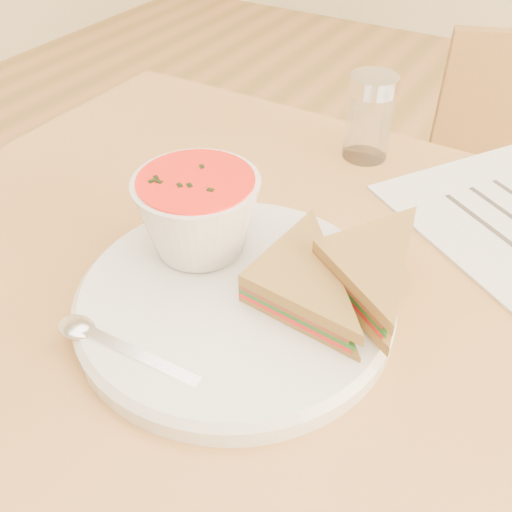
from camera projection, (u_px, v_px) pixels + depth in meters
The scene contains 6 objects.
plate at pixel (235, 301), 0.51m from camera, with size 0.28×0.28×0.02m, color white, non-canonical shape.
soup_bowl at pixel (199, 217), 0.52m from camera, with size 0.11×0.11×0.08m, color white, non-canonical shape.
sandwich_half_a at pixel (239, 291), 0.48m from camera, with size 0.12×0.12×0.04m, color #A6833A, non-canonical shape.
sandwich_half_b at pixel (312, 256), 0.49m from camera, with size 0.11×0.11×0.03m, color #A6833A, non-canonical shape.
spoon at pixel (127, 350), 0.44m from camera, with size 0.17×0.03×0.01m, color silver, non-canonical shape.
condiment_shaker at pixel (369, 118), 0.68m from camera, with size 0.06×0.06×0.10m, color silver, non-canonical shape.
Camera 1 is at (0.12, -0.34, 1.11)m, focal length 40.00 mm.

